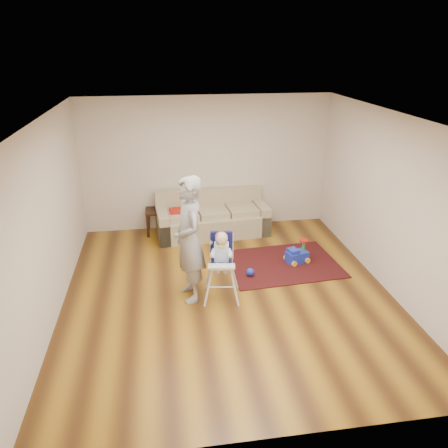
{
  "coord_description": "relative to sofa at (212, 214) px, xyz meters",
  "views": [
    {
      "loc": [
        -0.93,
        -5.81,
        3.63
      ],
      "look_at": [
        0.0,
        0.4,
        1.0
      ],
      "focal_mm": 35.0,
      "sensor_mm": 36.0,
      "label": 1
    }
  ],
  "objects": [
    {
      "name": "room_envelope",
      "position": [
        -0.05,
        -1.77,
        1.45
      ],
      "size": [
        5.04,
        5.52,
        2.72
      ],
      "color": "beige",
      "rests_on": "ground"
    },
    {
      "name": "side_table",
      "position": [
        -1.08,
        0.24,
        -0.18
      ],
      "size": [
        0.5,
        0.5,
        0.5
      ],
      "primitive_type": null,
      "color": "black",
      "rests_on": "ground"
    },
    {
      "name": "toy_ball",
      "position": [
        0.4,
        -1.85,
        -0.35
      ],
      "size": [
        0.13,
        0.13,
        0.13
      ],
      "primitive_type": "sphere",
      "color": "#1E35CD",
      "rests_on": "area_rug"
    },
    {
      "name": "area_rug",
      "position": [
        1.05,
        -1.51,
        -0.42
      ],
      "size": [
        2.03,
        1.59,
        0.02
      ],
      "primitive_type": "cube",
      "rotation": [
        0.0,
        0.0,
        0.08
      ],
      "color": "black",
      "rests_on": "ground"
    },
    {
      "name": "high_chair",
      "position": [
        -0.16,
        -2.41,
        0.1
      ],
      "size": [
        0.58,
        0.58,
        1.1
      ],
      "rotation": [
        0.0,
        0.0,
        -0.15
      ],
      "color": "silver",
      "rests_on": "ground"
    },
    {
      "name": "sofa",
      "position": [
        0.0,
        0.0,
        0.0
      ],
      "size": [
        2.28,
        1.09,
        0.85
      ],
      "rotation": [
        0.0,
        0.0,
        0.08
      ],
      "color": "tan",
      "rests_on": "ground"
    },
    {
      "name": "adult",
      "position": [
        -0.63,
        -2.32,
        0.53
      ],
      "size": [
        0.59,
        0.78,
        1.92
      ],
      "primitive_type": "imported",
      "rotation": [
        0.0,
        0.0,
        -1.37
      ],
      "color": "gray",
      "rests_on": "ground"
    },
    {
      "name": "ground",
      "position": [
        -0.05,
        -2.3,
        -0.43
      ],
      "size": [
        5.5,
        5.5,
        0.0
      ],
      "primitive_type": "plane",
      "color": "#482A11",
      "rests_on": "ground"
    },
    {
      "name": "ride_on_toy",
      "position": [
        1.32,
        -1.48,
        -0.21
      ],
      "size": [
        0.43,
        0.36,
        0.41
      ],
      "primitive_type": null,
      "rotation": [
        0.0,
        0.0,
        0.3
      ],
      "color": "#1E35CD",
      "rests_on": "area_rug"
    }
  ]
}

